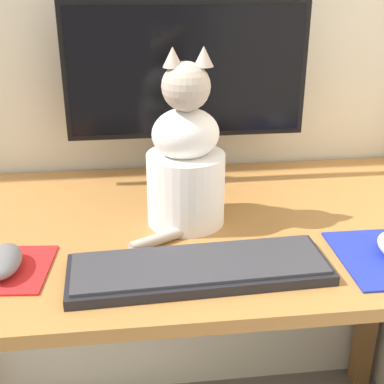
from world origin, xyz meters
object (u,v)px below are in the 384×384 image
keyboard (198,268)px  computer_mouse_left (3,261)px  monitor (187,82)px  cat (187,162)px

keyboard → computer_mouse_left: 0.33m
monitor → computer_mouse_left: 0.56m
keyboard → computer_mouse_left: bearing=169.9°
monitor → keyboard: 0.47m
keyboard → cat: cat is taller
monitor → cat: monitor is taller
monitor → computer_mouse_left: size_ratio=5.06×
monitor → computer_mouse_left: (-0.35, -0.37, -0.22)m
keyboard → cat: size_ratio=1.28×
cat → monitor: bearing=75.4°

